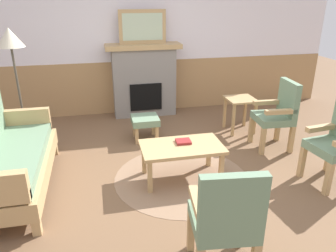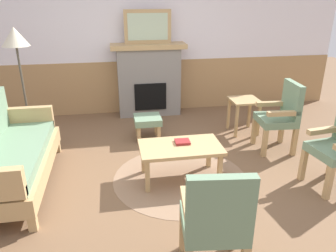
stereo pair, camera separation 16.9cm
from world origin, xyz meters
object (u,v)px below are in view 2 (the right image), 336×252
framed_picture (148,27)px  armchair_near_fireplace (281,114)px  armchair_front_left (216,219)px  book_on_table (182,142)px  floor_lamp_by_couch (16,44)px  coffee_table (180,150)px  couch (11,155)px  footstool (148,121)px  fireplace (149,79)px  side_table (244,106)px

framed_picture → armchair_near_fireplace: framed_picture is taller
armchair_near_fireplace → armchair_front_left: bearing=-128.1°
book_on_table → floor_lamp_by_couch: floor_lamp_by_couch is taller
framed_picture → coffee_table: size_ratio=0.83×
book_on_table → armchair_front_left: bearing=-93.1°
armchair_near_fireplace → framed_picture: bearing=132.2°
couch → footstool: bearing=32.7°
couch → armchair_front_left: same height
fireplace → couch: 2.87m
footstool → framed_picture: bearing=81.8°
couch → armchair_front_left: bearing=-41.3°
fireplace → book_on_table: size_ratio=7.50×
fireplace → side_table: bearing=-39.2°
coffee_table → armchair_front_left: armchair_front_left is taller
armchair_near_fireplace → armchair_front_left: same height
footstool → side_table: bearing=0.0°
fireplace → coffee_table: 2.37m
couch → armchair_front_left: 2.49m
coffee_table → armchair_near_fireplace: bearing=19.8°
floor_lamp_by_couch → side_table: bearing=-2.6°
footstool → armchair_near_fireplace: (1.79, -0.68, 0.25)m
fireplace → floor_lamp_by_couch: floor_lamp_by_couch is taller
couch → coffee_table: size_ratio=1.88×
couch → footstool: 1.98m
couch → coffee_table: (1.92, -0.16, -0.01)m
framed_picture → armchair_front_left: 3.97m
coffee_table → side_table: 1.78m
coffee_table → footstool: (-0.25, 1.24, -0.10)m
fireplace → armchair_near_fireplace: 2.43m
fireplace → coffee_table: (0.09, -2.36, -0.27)m
floor_lamp_by_couch → book_on_table: bearing=-33.1°
book_on_table → armchair_near_fireplace: size_ratio=0.18×
framed_picture → couch: (-1.83, -2.19, -1.16)m
book_on_table → armchair_front_left: armchair_front_left is taller
fireplace → armchair_front_left: bearing=-89.4°
fireplace → couch: fireplace is taller
book_on_table → footstool: bearing=103.8°
fireplace → couch: size_ratio=0.72×
couch → side_table: size_ratio=3.27×
armchair_near_fireplace → floor_lamp_by_couch: 3.73m
framed_picture → couch: 3.08m
book_on_table → armchair_front_left: 1.55m
armchair_front_left → fireplace: bearing=90.6°
couch → footstool: size_ratio=4.50×
footstool → armchair_near_fireplace: armchair_near_fireplace is taller
fireplace → floor_lamp_by_couch: 2.27m
coffee_table → armchair_near_fireplace: 1.65m
fireplace → coffee_table: fireplace is taller
framed_picture → couch: framed_picture is taller
coffee_table → book_on_table: book_on_table is taller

